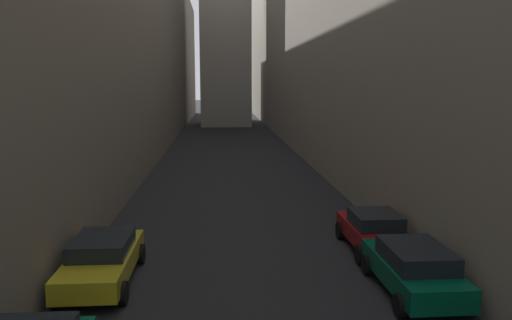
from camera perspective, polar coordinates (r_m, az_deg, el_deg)
name	(u,v)px	position (r m, az deg, el deg)	size (l,w,h in m)	color
ground_plane	(230,151)	(43.54, -2.91, 1.03)	(264.00, 264.00, 0.00)	black
building_block_left	(83,38)	(46.76, -19.03, 12.89)	(14.08, 108.00, 19.20)	#60594F
building_block_right	(364,11)	(47.36, 12.13, 16.15)	(12.89, 108.00, 24.20)	gray
parked_car_left_third	(102,259)	(15.68, -17.00, -10.63)	(1.95, 4.58, 1.37)	#A59919
parked_car_right_third	(414,268)	(14.92, 17.41, -11.56)	(1.94, 4.20, 1.42)	#05472D
parked_car_right_far	(374,230)	(18.20, 13.17, -7.74)	(1.90, 4.02, 1.41)	maroon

